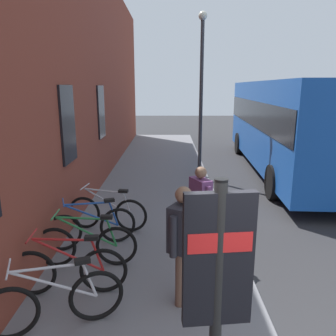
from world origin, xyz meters
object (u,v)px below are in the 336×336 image
object	(u,v)px
bicycle_end_of_row	(68,270)
city_bus	(286,121)
street_lamp	(201,83)
pedestrian_by_facade	(183,234)
bicycle_nearest_sign	(55,302)
bicycle_far_end	(108,213)
bicycle_by_door	(86,245)
pedestrian_crossing_street	(200,200)
transit_info_sign	(217,278)
bicycle_under_window	(91,227)

from	to	relation	value
bicycle_end_of_row	city_bus	distance (m)	10.02
street_lamp	pedestrian_by_facade	bearing A→B (deg)	172.95
bicycle_nearest_sign	bicycle_far_end	xyz separation A→B (m)	(3.07, -0.11, 0.00)
bicycle_far_end	street_lamp	xyz separation A→B (m)	(4.56, -2.40, 2.77)
pedestrian_by_facade	bicycle_by_door	bearing A→B (deg)	58.23
bicycle_far_end	pedestrian_crossing_street	world-z (taller)	pedestrian_crossing_street
bicycle_end_of_row	pedestrian_crossing_street	world-z (taller)	pedestrian_crossing_street
city_bus	street_lamp	world-z (taller)	street_lamp
street_lamp	transit_info_sign	bearing A→B (deg)	175.60
pedestrian_crossing_street	bicycle_under_window	bearing A→B (deg)	86.91
pedestrian_crossing_street	pedestrian_by_facade	xyz separation A→B (m)	(-1.63, 0.39, 0.07)
pedestrian_by_facade	transit_info_sign	bearing A→B (deg)	-174.62
bicycle_nearest_sign	bicycle_end_of_row	distance (m)	0.76
transit_info_sign	pedestrian_crossing_street	distance (m)	3.62
bicycle_under_window	bicycle_far_end	xyz separation A→B (m)	(0.77, -0.18, 0.00)
pedestrian_crossing_street	bicycle_by_door	bearing A→B (deg)	107.34
bicycle_end_of_row	pedestrian_by_facade	size ratio (longest dim) A/B	1.01
bicycle_by_door	pedestrian_crossing_street	distance (m)	2.19
bicycle_under_window	bicycle_end_of_row	bearing A→B (deg)	-179.79
bicycle_under_window	city_bus	bearing A→B (deg)	-42.29
transit_info_sign	bicycle_under_window	bearing A→B (deg)	27.12
bicycle_end_of_row	pedestrian_crossing_street	xyz separation A→B (m)	(1.43, -2.08, 0.61)
bicycle_far_end	pedestrian_by_facade	distance (m)	3.02
bicycle_end_of_row	bicycle_far_end	world-z (taller)	same
pedestrian_by_facade	bicycle_far_end	bearing A→B (deg)	31.22
city_bus	pedestrian_crossing_street	xyz separation A→B (m)	(-6.57, 3.79, -0.80)
bicycle_under_window	street_lamp	world-z (taller)	street_lamp
bicycle_nearest_sign	pedestrian_by_facade	distance (m)	1.86
bicycle_far_end	pedestrian_by_facade	xyz separation A→B (m)	(-2.51, -1.52, 0.68)
pedestrian_crossing_street	bicycle_nearest_sign	bearing A→B (deg)	137.24
bicycle_end_of_row	city_bus	bearing A→B (deg)	-36.26
bicycle_by_door	transit_info_sign	xyz separation A→B (m)	(-2.93, -1.80, 1.21)
transit_info_sign	bicycle_end_of_row	bearing A→B (deg)	41.38
city_bus	street_lamp	xyz separation A→B (m)	(-1.12, 3.30, 1.36)
bicycle_under_window	street_lamp	bearing A→B (deg)	-25.76
bicycle_under_window	pedestrian_crossing_street	xyz separation A→B (m)	(-0.11, -2.09, 0.61)
pedestrian_crossing_street	street_lamp	xyz separation A→B (m)	(5.45, -0.49, 2.17)
bicycle_by_door	transit_info_sign	bearing A→B (deg)	-148.46
bicycle_by_door	city_bus	size ratio (longest dim) A/B	0.17
city_bus	pedestrian_crossing_street	bearing A→B (deg)	150.04
bicycle_far_end	city_bus	xyz separation A→B (m)	(5.69, -5.70, 1.41)
transit_info_sign	pedestrian_by_facade	world-z (taller)	transit_info_sign
city_bus	pedestrian_by_facade	bearing A→B (deg)	153.02
bicycle_nearest_sign	bicycle_end_of_row	xyz separation A→B (m)	(0.76, 0.06, 0.00)
city_bus	street_lamp	bearing A→B (deg)	108.80
bicycle_under_window	pedestrian_by_facade	distance (m)	2.53
pedestrian_by_facade	bicycle_nearest_sign	bearing A→B (deg)	108.92
bicycle_far_end	city_bus	distance (m)	8.17
pedestrian_by_facade	street_lamp	world-z (taller)	street_lamp
bicycle_end_of_row	pedestrian_by_facade	bearing A→B (deg)	-96.66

